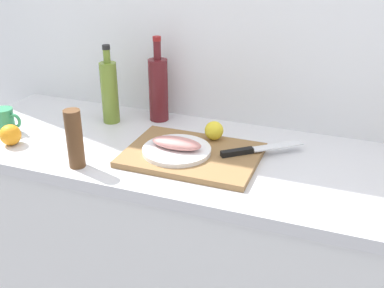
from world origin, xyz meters
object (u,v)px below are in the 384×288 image
at_px(white_plate, 177,150).
at_px(pepper_mill, 75,139).
at_px(wine_bottle, 158,88).
at_px(lemon_0, 214,131).
at_px(chef_knife, 252,150).
at_px(fish_fillet, 177,143).
at_px(coffee_mug_0, 5,120).
at_px(cutting_board, 192,155).
at_px(olive_oil_bottle, 110,91).

relative_size(white_plate, pepper_mill, 1.19).
height_order(white_plate, wine_bottle, wine_bottle).
bearing_deg(lemon_0, chef_knife, -19.88).
xyz_separation_m(lemon_0, wine_bottle, (-0.27, 0.14, 0.08)).
bearing_deg(fish_fillet, wine_bottle, 123.89).
height_order(fish_fillet, coffee_mug_0, coffee_mug_0).
distance_m(cutting_board, wine_bottle, 0.37).
bearing_deg(chef_knife, pepper_mill, 167.40).
relative_size(olive_oil_bottle, pepper_mill, 1.58).
relative_size(white_plate, fish_fillet, 1.33).
distance_m(fish_fillet, coffee_mug_0, 0.67).
relative_size(lemon_0, coffee_mug_0, 0.59).
distance_m(fish_fillet, olive_oil_bottle, 0.41).
distance_m(coffee_mug_0, pepper_mill, 0.43).
bearing_deg(cutting_board, coffee_mug_0, -176.85).
bearing_deg(chef_knife, wine_bottle, 115.87).
bearing_deg(chef_knife, olive_oil_bottle, 130.17).
distance_m(white_plate, olive_oil_bottle, 0.42).
bearing_deg(wine_bottle, white_plate, -56.11).
bearing_deg(wine_bottle, chef_knife, -25.02).
bearing_deg(white_plate, olive_oil_bottle, 150.88).
bearing_deg(fish_fillet, lemon_0, 59.67).
bearing_deg(coffee_mug_0, fish_fillet, 1.89).
relative_size(wine_bottle, pepper_mill, 1.71).
distance_m(chef_knife, olive_oil_bottle, 0.60).
xyz_separation_m(white_plate, wine_bottle, (-0.19, 0.28, 0.10)).
bearing_deg(white_plate, coffee_mug_0, -178.11).
bearing_deg(wine_bottle, fish_fillet, -56.11).
relative_size(white_plate, lemon_0, 3.47).
bearing_deg(pepper_mill, coffee_mug_0, 160.24).
bearing_deg(lemon_0, cutting_board, -105.93).
distance_m(fish_fillet, chef_knife, 0.25).
height_order(olive_oil_bottle, coffee_mug_0, olive_oil_bottle).
xyz_separation_m(chef_knife, olive_oil_bottle, (-0.58, 0.11, 0.09)).
xyz_separation_m(olive_oil_bottle, pepper_mill, (0.08, -0.36, -0.03)).
xyz_separation_m(chef_knife, lemon_0, (-0.15, 0.05, 0.02)).
xyz_separation_m(lemon_0, pepper_mill, (-0.36, -0.31, 0.04)).
relative_size(white_plate, chef_knife, 0.93).
relative_size(fish_fillet, coffee_mug_0, 1.54).
xyz_separation_m(olive_oil_bottle, coffee_mug_0, (-0.32, -0.22, -0.08)).
bearing_deg(chef_knife, lemon_0, 121.01).
xyz_separation_m(wine_bottle, coffee_mug_0, (-0.48, -0.30, -0.08)).
distance_m(white_plate, lemon_0, 0.16).
xyz_separation_m(cutting_board, white_plate, (-0.05, -0.02, 0.02)).
height_order(chef_knife, coffee_mug_0, coffee_mug_0).
relative_size(chef_knife, lemon_0, 3.73).
relative_size(cutting_board, pepper_mill, 2.28).
bearing_deg(coffee_mug_0, lemon_0, 12.16).
bearing_deg(coffee_mug_0, cutting_board, 3.15).
xyz_separation_m(white_plate, fish_fillet, (0.00, 0.00, 0.03)).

